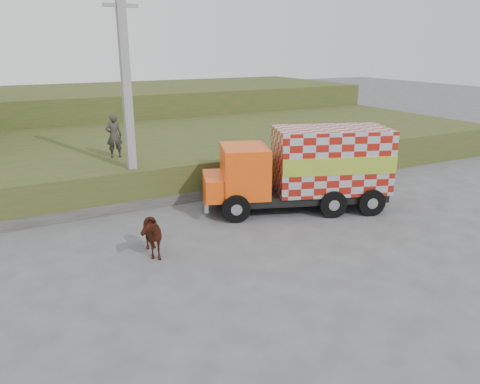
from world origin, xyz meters
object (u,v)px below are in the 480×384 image
utility_pole (127,99)px  cargo_truck (306,168)px  pedestrian (114,136)px  cow (148,233)px

utility_pole → cargo_truck: size_ratio=1.12×
utility_pole → pedestrian: bearing=92.7°
cargo_truck → pedestrian: pedestrian is taller
utility_pole → pedestrian: utility_pole is taller
cow → pedestrian: bearing=87.0°
cow → pedestrian: pedestrian is taller
cargo_truck → cow: 6.62m
cow → cargo_truck: bearing=14.0°
utility_pole → pedestrian: size_ratio=4.51×
utility_pole → cow: 5.69m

